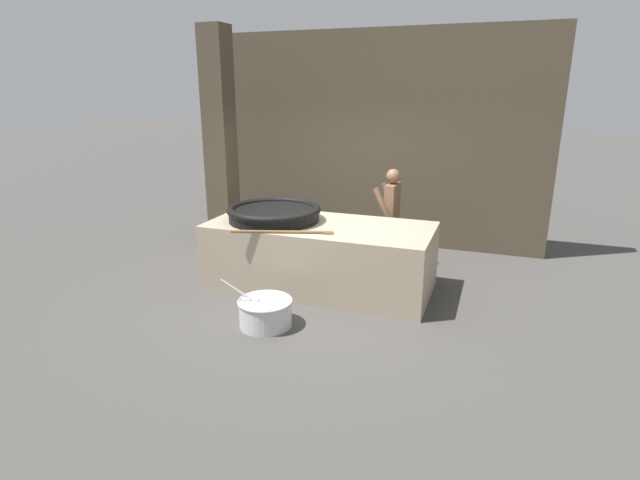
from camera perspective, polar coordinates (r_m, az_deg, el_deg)
name	(u,v)px	position (r m, az deg, el deg)	size (l,w,h in m)	color
ground_plane	(320,286)	(7.19, 0.00, -5.28)	(60.00, 60.00, 0.00)	#474442
back_wall	(368,140)	(9.10, 5.52, 11.34)	(6.21, 0.24, 3.69)	#4C4233
support_pillar	(220,143)	(8.62, -11.32, 10.80)	(0.42, 0.42, 3.69)	#4C4233
hearth_platform	(320,256)	(7.03, 0.00, -1.80)	(3.10, 1.40, 0.92)	tan
giant_wok_near	(274,213)	(7.09, -5.26, 3.11)	(1.32, 1.32, 0.21)	black
stirring_paddle	(287,232)	(6.46, -3.84, 0.93)	(1.28, 0.48, 0.04)	brown
cook	(391,215)	(7.82, 8.13, 2.86)	(0.37, 0.57, 1.56)	brown
prep_bowl_vegetables	(265,311)	(6.02, -6.27, -8.10)	(0.83, 0.65, 0.59)	silver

